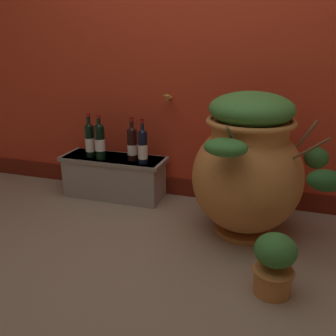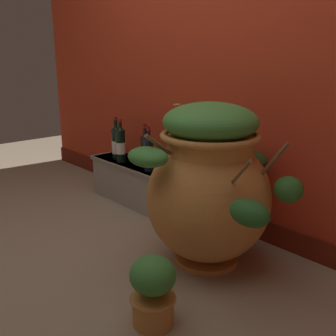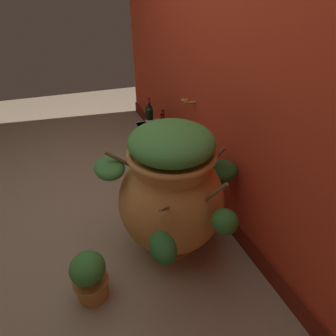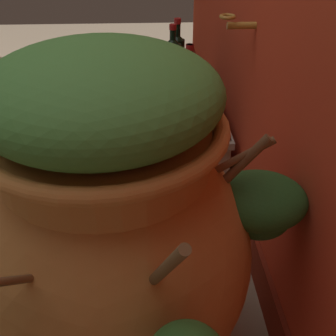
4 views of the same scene
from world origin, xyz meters
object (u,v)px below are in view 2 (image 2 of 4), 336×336
at_px(wine_bottle_right, 121,144).
at_px(wine_bottle_back, 145,150).
at_px(potted_shrub, 153,290).
at_px(wine_bottle_middle, 149,154).
at_px(terracotta_urn, 210,185).
at_px(wine_bottle_left, 116,142).

distance_m(wine_bottle_right, wine_bottle_back, 0.25).
bearing_deg(wine_bottle_back, potted_shrub, -37.62).
distance_m(wine_bottle_right, potted_shrub, 1.62).
bearing_deg(wine_bottle_right, wine_bottle_middle, 0.36).
height_order(wine_bottle_middle, wine_bottle_right, wine_bottle_right).
distance_m(terracotta_urn, wine_bottle_middle, 0.83).
bearing_deg(terracotta_urn, wine_bottle_back, 163.52).
relative_size(terracotta_urn, wine_bottle_left, 2.66).
distance_m(terracotta_urn, wine_bottle_right, 1.17).
height_order(terracotta_urn, wine_bottle_right, terracotta_urn).
relative_size(wine_bottle_left, potted_shrub, 1.07).
bearing_deg(wine_bottle_left, wine_bottle_right, -15.54).
bearing_deg(potted_shrub, wine_bottle_middle, 141.34).
bearing_deg(wine_bottle_back, wine_bottle_left, -175.77).
xyz_separation_m(wine_bottle_left, wine_bottle_middle, (0.45, -0.03, -0.01)).
bearing_deg(terracotta_urn, wine_bottle_right, 169.48).
distance_m(wine_bottle_left, potted_shrub, 1.72).
relative_size(wine_bottle_left, wine_bottle_right, 1.00).
relative_size(wine_bottle_middle, potted_shrub, 1.01).
xyz_separation_m(wine_bottle_left, potted_shrub, (1.47, -0.84, -0.30)).
bearing_deg(wine_bottle_right, potted_shrub, -30.66).
xyz_separation_m(terracotta_urn, wine_bottle_middle, (-0.80, 0.22, -0.00)).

